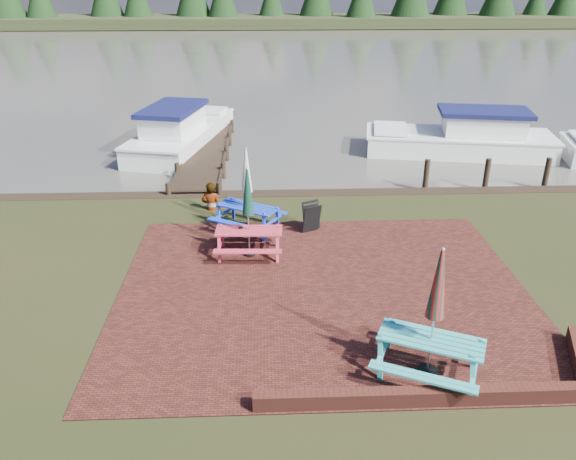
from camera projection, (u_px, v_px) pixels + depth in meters
The scene contains 12 objects.
ground at pixel (328, 317), 11.50m from camera, with size 120.00×120.00×0.00m, color black.
paving at pixel (323, 291), 12.40m from camera, with size 9.00×7.50×0.02m, color #361411.
brick_wall at pixel (472, 388), 9.32m from camera, with size 6.21×1.79×0.30m.
water at pixel (279, 58), 45.00m from camera, with size 120.00×60.00×0.02m, color #49473F.
picnic_table_teal at pixel (432, 333), 9.51m from camera, with size 2.27×2.17×2.46m.
picnic_table_red at pixel (249, 226), 13.66m from camera, with size 1.68×1.51×2.25m.
picnic_table_blue at pixel (247, 203), 14.99m from camera, with size 2.18×2.12×2.30m.
chalkboard at pixel (311, 217), 15.09m from camera, with size 0.53×0.66×0.80m.
jetty at pixel (206, 151), 21.53m from camera, with size 1.76×9.08×1.00m.
boat_jetty at pixel (181, 134), 22.76m from camera, with size 3.93×7.36×2.03m.
boat_near at pixel (463, 139), 22.06m from camera, with size 7.53×3.73×1.95m.
person at pixel (210, 183), 16.27m from camera, with size 0.61×0.40×1.67m, color gray.
Camera 1 is at (-1.22, -9.63, 6.47)m, focal length 35.00 mm.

